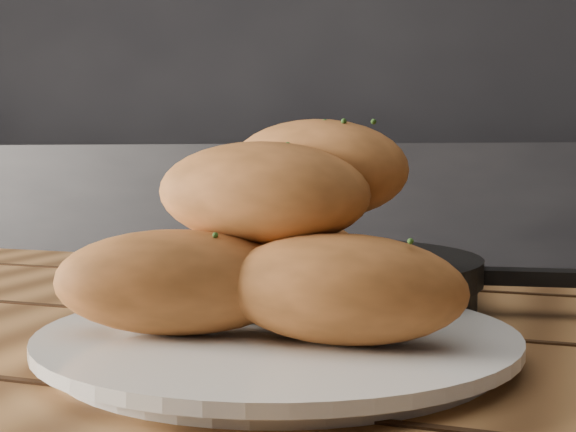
% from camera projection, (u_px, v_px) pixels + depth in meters
% --- Properties ---
extents(counter, '(2.80, 0.60, 0.90)m').
position_uv_depth(counter, '(316.00, 352.00, 1.75)').
color(counter, black).
rests_on(counter, ground).
extents(plate, '(0.31, 0.31, 0.02)m').
position_uv_depth(plate, '(278.00, 342.00, 0.52)').
color(plate, white).
rests_on(plate, table).
extents(bread_rolls, '(0.27, 0.23, 0.14)m').
position_uv_depth(bread_rolls, '(277.00, 240.00, 0.52)').
color(bread_rolls, '#BD6D34').
rests_on(bread_rolls, plate).
extents(skillet, '(0.45, 0.32, 0.05)m').
position_uv_depth(skillet, '(296.00, 281.00, 0.68)').
color(skillet, black).
rests_on(skillet, table).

